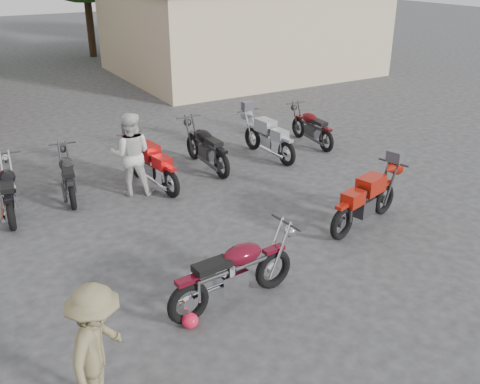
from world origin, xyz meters
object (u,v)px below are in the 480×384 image
row_bike_2 (8,188)px  row_bike_3 (68,173)px  person_tan (98,350)px  person_light (131,154)px  helmet (190,321)px  sportbike (366,197)px  row_bike_7 (312,125)px  row_bike_4 (151,162)px  row_bike_6 (268,135)px  row_bike_5 (206,145)px  vintage_motorcycle (235,268)px

row_bike_2 → row_bike_3: row_bike_2 is taller
person_tan → person_light: bearing=14.5°
helmet → row_bike_2: size_ratio=0.12×
sportbike → helmet: sportbike is taller
row_bike_2 → row_bike_7: bearing=-78.6°
helmet → row_bike_4: 5.11m
sportbike → row_bike_7: size_ratio=1.08×
person_tan → helmet: bearing=-23.5°
person_tan → row_bike_3: 6.18m
row_bike_2 → row_bike_6: 6.18m
row_bike_4 → row_bike_5: size_ratio=0.97×
row_bike_2 → row_bike_4: row_bike_4 is taller
row_bike_6 → row_bike_7: bearing=-84.6°
row_bike_3 → row_bike_2: bearing=111.7°
sportbike → person_light: 4.89m
row_bike_2 → row_bike_7: size_ratio=1.04×
person_light → row_bike_5: size_ratio=0.88×
person_light → row_bike_7: (5.29, 0.69, -0.36)m
person_tan → row_bike_4: 6.37m
person_tan → row_bike_6: bearing=-7.9°
row_bike_3 → row_bike_4: row_bike_4 is taller
person_tan → row_bike_4: person_tan is taller
row_bike_3 → vintage_motorcycle: bearing=-158.5°
row_bike_6 → row_bike_7: size_ratio=1.07×
person_tan → row_bike_2: 5.80m
row_bike_4 → row_bike_7: 4.83m
row_bike_7 → person_tan: bearing=132.7°
sportbike → person_light: (-3.25, 3.64, 0.31)m
helmet → person_light: bearing=78.8°
row_bike_2 → row_bike_4: bearing=-84.0°
helmet → vintage_motorcycle: bearing=11.8°
row_bike_2 → row_bike_7: 7.74m
vintage_motorcycle → person_tan: 2.48m
row_bike_6 → row_bike_5: bearing=82.8°
vintage_motorcycle → row_bike_4: bearing=77.9°
vintage_motorcycle → sportbike: size_ratio=1.03×
person_light → person_tan: bearing=91.4°
row_bike_3 → row_bike_4: (1.72, -0.39, 0.05)m
helmet → row_bike_4: bearing=73.8°
vintage_motorcycle → row_bike_7: 7.54m
row_bike_5 → vintage_motorcycle: bearing=157.3°
vintage_motorcycle → row_bike_5: vintage_motorcycle is taller
row_bike_2 → vintage_motorcycle: bearing=-146.0°
sportbike → person_light: size_ratio=1.12×
vintage_motorcycle → row_bike_2: 5.36m
person_tan → row_bike_5: bearing=1.8°
vintage_motorcycle → helmet: size_ratio=8.70×
sportbike → person_tan: 5.95m
person_light → row_bike_5: 2.13m
row_bike_5 → row_bike_6: 1.70m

